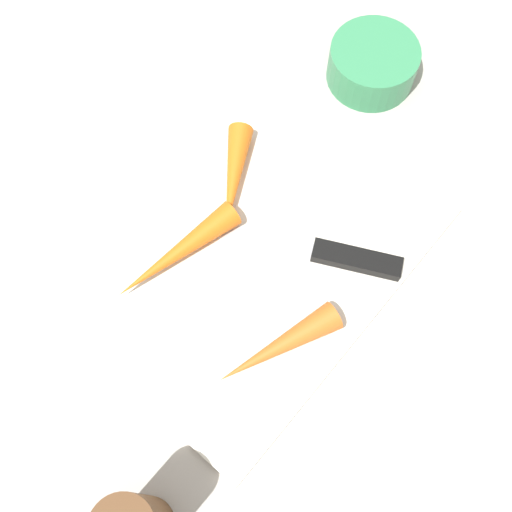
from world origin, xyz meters
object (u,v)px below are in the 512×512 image
knife (343,257)px  cutting_board (256,258)px  carrot_shortest (234,179)px  carrot_longest (177,253)px  small_bowl (372,64)px  carrot_medium (278,347)px

knife → cutting_board: bearing=12.2°
carrot_shortest → knife: bearing=59.6°
cutting_board → carrot_longest: 0.08m
knife → carrot_longest: 0.17m
cutting_board → carrot_longest: carrot_longest is taller
cutting_board → carrot_shortest: 0.09m
carrot_shortest → small_bowl: size_ratio=1.21×
carrot_shortest → small_bowl: bearing=140.6°
cutting_board → knife: knife is taller
carrot_longest → cutting_board: bearing=142.7°
cutting_board → knife: bearing=128.4°
cutting_board → carrot_shortest: (-0.05, -0.07, 0.02)m
knife → carrot_shortest: carrot_shortest is taller
carrot_shortest → carrot_medium: size_ratio=0.97×
carrot_medium → cutting_board: bearing=-108.0°
carrot_shortest → cutting_board: bearing=22.9°
small_bowl → carrot_medium: bearing=21.6°
carrot_shortest → carrot_medium: (0.11, 0.15, 0.00)m
cutting_board → carrot_medium: 0.10m
carrot_longest → small_bowl: (-0.31, 0.01, -0.00)m
cutting_board → carrot_longest: bearing=-47.8°
knife → carrot_medium: (0.12, 0.01, 0.01)m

